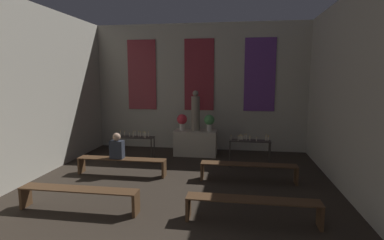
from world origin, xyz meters
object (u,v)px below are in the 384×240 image
person_seated (117,147)px  altar (195,143)px  candle_rack_right (250,144)px  pew_back_left (122,162)px  pew_back_right (248,168)px  pew_second_left (79,194)px  statue (196,112)px  candle_rack_left (135,140)px  pew_second_right (252,205)px  flower_vase_right (209,121)px  flower_vase_left (182,120)px

person_seated → altar: bearing=52.5°
candle_rack_right → pew_back_left: size_ratio=0.50×
person_seated → pew_back_right: bearing=0.0°
altar → pew_second_left: 5.00m
altar → statue: 1.08m
statue → candle_rack_left: (-1.80, -1.09, -0.81)m
altar → pew_second_right: bearing=-69.8°
flower_vase_right → candle_rack_left: flower_vase_right is taller
candle_rack_right → pew_back_left: bearing=-159.5°
statue → pew_back_left: statue is taller
candle_rack_right → pew_back_left: candle_rack_right is taller
flower_vase_right → pew_back_left: (-2.20, -2.41, -0.86)m
pew_back_left → pew_back_right: 3.45m
flower_vase_left → person_seated: bearing=-119.7°
candle_rack_right → candle_rack_left: bearing=-180.0°
flower_vase_right → statue: bearing=180.0°
statue → pew_second_left: size_ratio=0.56×
pew_second_right → flower_vase_right: bearing=105.0°
flower_vase_left → person_seated: flower_vase_left is taller
pew_second_left → pew_second_right: bearing=0.0°
statue → candle_rack_right: statue is taller
candle_rack_left → pew_back_left: bearing=-86.7°
flower_vase_right → candle_rack_right: (1.33, -1.09, -0.52)m
candle_rack_right → pew_second_left: 5.05m
pew_back_left → person_seated: 0.45m
candle_rack_left → flower_vase_left: bearing=39.3°
candle_rack_right → person_seated: (-3.65, -1.32, 0.09)m
pew_second_right → pew_back_left: size_ratio=1.00×
flower_vase_right → candle_rack_left: 2.57m
flower_vase_right → pew_second_left: (-2.20, -4.69, -0.86)m
altar → flower_vase_right: flower_vase_right is taller
altar → flower_vase_left: (-0.47, 0.00, 0.78)m
flower_vase_left → candle_rack_right: bearing=-25.6°
flower_vase_left → pew_second_left: (-1.26, -4.69, -0.86)m
candle_rack_right → pew_back_right: size_ratio=0.50×
pew_second_left → pew_second_right: 3.45m
altar → pew_back_right: altar is taller
candle_rack_right → statue: bearing=148.9°
candle_rack_right → pew_second_right: 3.61m
flower_vase_right → pew_back_right: bearing=-62.5°
pew_back_right → pew_second_right: bearing=-90.0°
pew_second_right → flower_vase_left: bearing=115.1°
pew_back_left → altar: bearing=54.4°
pew_second_left → altar: bearing=69.8°
pew_second_left → pew_second_right: size_ratio=1.00×
candle_rack_left → pew_back_right: size_ratio=0.50×
pew_back_left → pew_back_right: same height
person_seated → candle_rack_left: bearing=88.0°
pew_back_right → altar: bearing=125.6°
flower_vase_right → pew_second_right: size_ratio=0.23×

